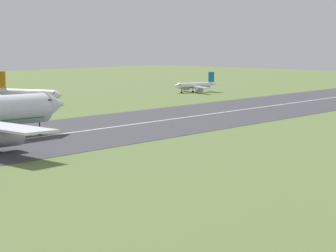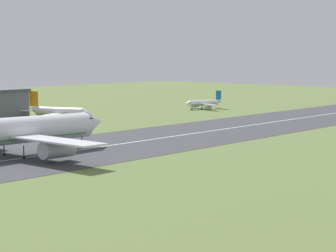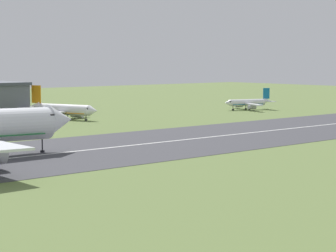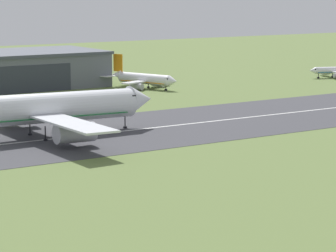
% 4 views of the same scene
% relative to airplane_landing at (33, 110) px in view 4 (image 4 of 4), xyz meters
% --- Properties ---
extents(ground_plane, '(633.46, 633.46, 0.00)m').
position_rel_airplane_landing_xyz_m(ground_plane, '(15.80, -63.41, -5.81)').
color(ground_plane, olive).
extents(runway_strip, '(393.46, 41.45, 0.06)m').
position_rel_airplane_landing_xyz_m(runway_strip, '(15.80, -2.57, -5.78)').
color(runway_strip, '#3D3D42').
rests_on(runway_strip, ground_plane).
extents(runway_centreline, '(354.11, 0.70, 0.01)m').
position_rel_airplane_landing_xyz_m(runway_centreline, '(15.80, -2.57, -5.74)').
color(runway_centreline, silver).
rests_on(runway_centreline, runway_strip).
extents(airplane_landing, '(57.08, 52.56, 19.39)m').
position_rel_airplane_landing_xyz_m(airplane_landing, '(0.00, 0.00, 0.00)').
color(airplane_landing, silver).
rests_on(airplane_landing, ground_plane).
extents(airplane_parked_west, '(20.28, 25.63, 9.90)m').
position_rel_airplane_landing_xyz_m(airplane_parked_west, '(60.72, 57.86, -2.97)').
color(airplane_parked_west, white).
rests_on(airplane_parked_west, ground_plane).
extents(airplane_parked_east, '(18.63, 20.08, 7.59)m').
position_rel_airplane_landing_xyz_m(airplane_parked_east, '(129.72, 47.76, -3.28)').
color(airplane_parked_east, white).
rests_on(airplane_parked_east, ground_plane).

